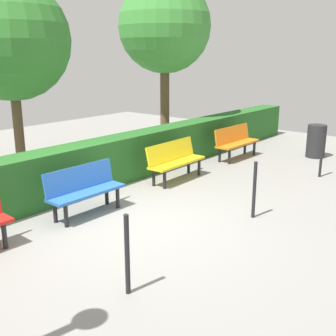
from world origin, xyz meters
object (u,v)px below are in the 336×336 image
Objects in this scene: bench_yellow at (175,159)px; tree_mid at (10,40)px; tree_near at (165,27)px; trash_bin at (316,141)px; bench_orange at (236,141)px; bench_blue at (84,188)px.

tree_mid is at bearing -57.24° from bench_yellow.
bench_yellow is 4.46m from tree_near.
tree_mid is 8.09m from trash_bin.
trash_bin is at bearing 134.01° from bench_orange.
bench_orange is at bearing -178.56° from bench_blue.
tree_mid reaches higher than bench_orange.
tree_near reaches higher than tree_mid.
trash_bin is at bearing 142.96° from tree_mid.
bench_yellow is 2.63m from bench_blue.
bench_yellow is at bearing -21.71° from trash_bin.
bench_blue is 4.01m from tree_mid.
tree_mid is at bearing -37.04° from trash_bin.
tree_near reaches higher than trash_bin.
tree_near is at bearing -137.30° from bench_yellow.
tree_near reaches higher than bench_yellow.
bench_orange reaches higher than bench_yellow.
trash_bin is at bearing 113.86° from tree_near.
bench_blue is 6.95m from trash_bin.
bench_blue reaches higher than bench_yellow.
bench_orange is 1.09× the size of bench_blue.
bench_yellow is (2.63, -0.01, 0.00)m from bench_orange.
trash_bin is (-1.51, 1.64, -0.04)m from bench_orange.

